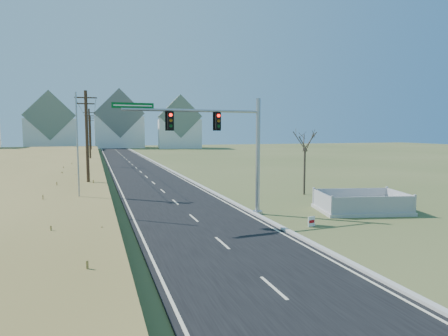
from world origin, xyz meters
TOP-DOWN VIEW (x-y plane):
  - ground at (0.00, 0.00)m, footprint 260.00×260.00m
  - road at (0.00, 50.00)m, footprint 8.00×180.00m
  - curb at (4.15, 50.00)m, footprint 0.30×180.00m
  - utility_pole_near at (-6.50, 15.00)m, footprint 1.80×0.26m
  - utility_pole_mid at (-6.50, 45.00)m, footprint 1.80×0.26m
  - utility_pole_far at (-6.50, 75.00)m, footprint 1.80×0.26m
  - condo_nnw at (-18.00, 108.00)m, footprint 14.93×11.17m
  - condo_n at (2.00, 112.00)m, footprint 15.27×10.20m
  - condo_ne at (20.00, 104.00)m, footprint 14.12×10.51m
  - traffic_signal_mast at (2.60, 3.98)m, footprint 9.79×1.09m
  - fence_enclosure at (11.80, 2.70)m, footprint 6.72×5.31m
  - open_sign at (6.13, -0.20)m, footprint 0.48×0.14m
  - flagpole at (-7.00, 7.34)m, footprint 0.37×0.37m
  - bare_tree at (11.63, 10.39)m, footprint 2.29×2.29m

SIDE VIEW (x-z plane):
  - ground at x=0.00m, z-range 0.00..0.00m
  - road at x=0.00m, z-range 0.00..0.06m
  - curb at x=4.15m, z-range 0.00..0.18m
  - fence_enclosure at x=11.80m, z-range -0.40..0.95m
  - open_sign at x=6.13m, z-range 0.02..0.62m
  - flagpole at x=-7.00m, z-range -0.82..7.35m
  - utility_pole_near at x=-6.50m, z-range 0.18..9.18m
  - utility_pole_mid at x=-6.50m, z-range 0.18..9.18m
  - utility_pole_far at x=-6.50m, z-range 0.18..9.18m
  - traffic_signal_mast at x=2.60m, z-range 0.83..8.64m
  - bare_tree at x=11.63m, z-range 1.86..7.93m
  - condo_ne at x=20.00m, z-range -1.42..15.10m
  - condo_nnw at x=-18.00m, z-range -1.58..15.45m
  - condo_n at x=2.00m, z-range -1.66..16.88m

